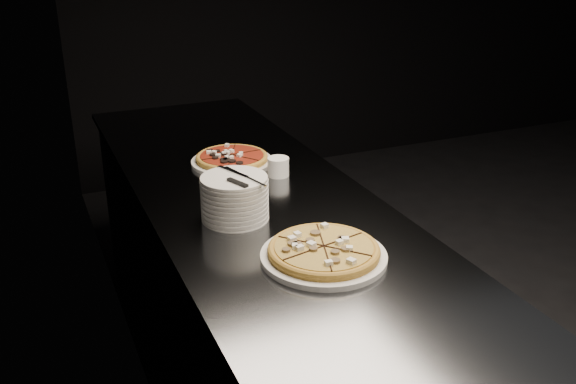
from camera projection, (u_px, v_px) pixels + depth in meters
name	position (u px, v px, depth m)	size (l,w,h in m)	color
wall_left	(131.00, 61.00, 1.84)	(0.02, 5.00, 2.80)	black
counter	(257.00, 309.00, 2.35)	(0.74, 2.44, 0.92)	slate
pizza_mushroom	(324.00, 252.00, 1.74)	(0.37, 0.37, 0.04)	white
pizza_tomato	(232.00, 159.00, 2.43)	(0.31, 0.31, 0.04)	white
plate_stack	(235.00, 198.00, 1.96)	(0.21, 0.21, 0.14)	white
cutlery	(238.00, 178.00, 1.92)	(0.07, 0.22, 0.01)	silver
ramekin	(278.00, 166.00, 2.31)	(0.08, 0.08, 0.07)	white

